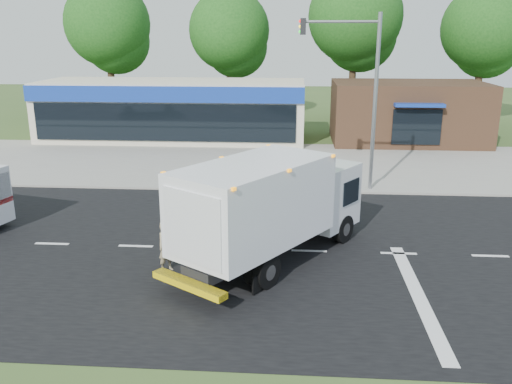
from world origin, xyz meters
TOP-DOWN VIEW (x-y plane):
  - ground at (0.00, 0.00)m, footprint 120.00×120.00m
  - road_asphalt at (0.00, 0.00)m, footprint 60.00×14.00m
  - sidewalk at (0.00, 8.20)m, footprint 60.00×2.40m
  - parking_apron at (0.00, 14.00)m, footprint 60.00×9.00m
  - lane_markings at (1.35, -1.35)m, footprint 55.20×7.00m
  - ems_box_truck at (-1.28, -0.92)m, footprint 6.34×7.78m
  - emergency_worker at (-4.44, -1.90)m, footprint 0.66×0.70m
  - retail_strip_mall at (-9.00, 19.93)m, footprint 18.00×6.20m
  - brown_storefront at (7.00, 19.98)m, footprint 10.00×6.70m
  - traffic_signal_pole at (2.35, 7.60)m, footprint 3.51×0.25m
  - background_trees at (-0.85, 28.16)m, footprint 36.77×7.39m

SIDE VIEW (x-z plane):
  - ground at x=0.00m, z-range 0.00..0.00m
  - road_asphalt at x=0.00m, z-range -0.01..0.01m
  - parking_apron at x=0.00m, z-range 0.00..0.02m
  - lane_markings at x=1.35m, z-range 0.01..0.02m
  - sidewalk at x=0.00m, z-range 0.00..0.12m
  - emergency_worker at x=-4.44m, z-range -0.01..1.71m
  - ems_box_truck at x=-1.28m, z-range 0.26..3.71m
  - brown_storefront at x=7.00m, z-range 0.00..4.00m
  - retail_strip_mall at x=-9.00m, z-range 0.01..4.01m
  - traffic_signal_pole at x=2.35m, z-range 0.92..8.92m
  - background_trees at x=-0.85m, z-range 1.33..13.43m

